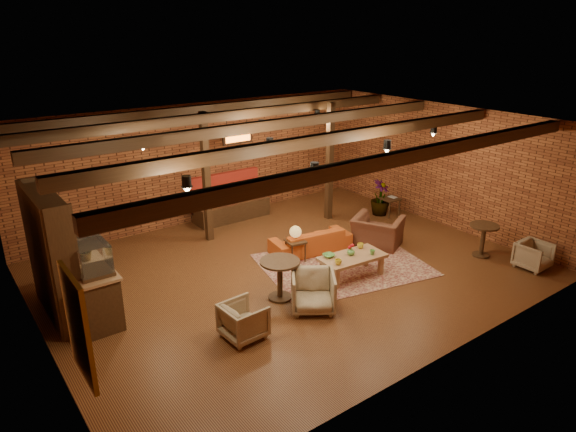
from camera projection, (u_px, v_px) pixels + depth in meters
floor at (290, 270)px, 11.31m from camera, size 10.00×10.00×0.00m
ceiling at (290, 125)px, 10.19m from camera, size 10.00×8.00×0.02m
wall_back at (202, 163)px, 13.77m from camera, size 10.00×0.02×3.20m
wall_front at (448, 270)px, 7.73m from camera, size 10.00×0.02×3.20m
wall_left at (32, 263)px, 7.98m from camera, size 0.02×8.00×3.20m
wall_right at (442, 165)px, 13.52m from camera, size 0.02×8.00×3.20m
ceiling_beams at (290, 131)px, 10.23m from camera, size 9.80×6.40×0.22m
ceiling_pipe at (248, 130)px, 11.52m from camera, size 9.60×0.12×0.12m
post_left at (206, 178)px, 12.38m from camera, size 0.16×0.16×3.20m
post_right at (330, 162)px, 13.81m from camera, size 0.16×0.16×3.20m
service_counter at (81, 270)px, 9.51m from camera, size 0.80×2.50×1.60m
plant_counter at (80, 245)px, 9.57m from camera, size 0.35×0.39×0.30m
shelving_hutch at (53, 254)px, 9.23m from camera, size 0.52×2.00×2.40m
chalkboard_menu at (79, 327)px, 6.28m from camera, size 0.08×0.96×1.46m
banquette at (231, 202)px, 14.15m from camera, size 2.10×0.70×1.00m
service_sign at (237, 138)px, 13.16m from camera, size 0.86×0.06×0.30m
ceiling_spotlights at (290, 142)px, 10.31m from camera, size 6.40×4.40×0.28m
rug at (343, 265)px, 11.55m from camera, size 4.00×3.38×0.01m
sofa at (311, 240)px, 12.15m from camera, size 2.01×1.02×0.56m
coffee_table at (352, 258)px, 10.87m from camera, size 1.47×0.81×0.74m
side_table_lamp at (295, 235)px, 11.53m from camera, size 0.47×0.47×0.86m
round_table_left at (280, 273)px, 9.96m from camera, size 0.78×0.78×0.81m
armchair_a at (243, 319)px, 8.77m from camera, size 0.68×0.72×0.70m
armchair_b at (313, 290)px, 9.62m from camera, size 1.09×1.07×0.83m
armchair_right at (378, 227)px, 12.41m from camera, size 1.16×1.33×0.98m
side_table_book at (390, 199)px, 14.39m from camera, size 0.50×0.50×0.54m
round_table_right at (483, 235)px, 11.84m from camera, size 0.66×0.66×0.77m
armchair_far at (534, 254)px, 11.30m from camera, size 0.66×0.62×0.67m
plant_tall at (383, 163)px, 14.13m from camera, size 2.22×2.22×3.00m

